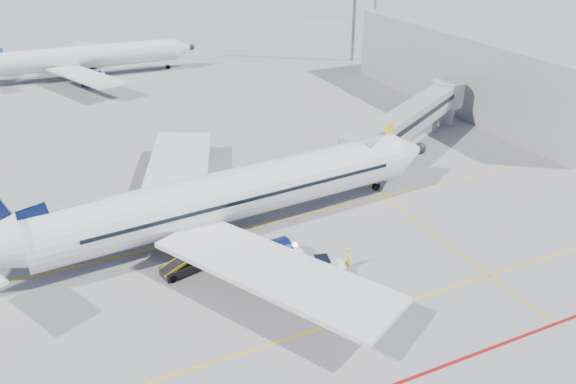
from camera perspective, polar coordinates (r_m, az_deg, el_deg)
name	(u,v)px	position (r m, az deg, el deg)	size (l,w,h in m)	color
ground	(284,278)	(41.68, -0.38, -8.78)	(420.00, 420.00, 0.00)	gray
apron_markings	(300,312)	(38.67, 1.26, -12.06)	(90.00, 35.12, 0.01)	#E6A40C
jet_bridge	(415,116)	(64.06, 12.79, 7.51)	(23.55, 15.78, 6.30)	#969A9F
terminal_block	(477,70)	(80.65, 18.62, 11.69)	(10.00, 42.00, 10.00)	#969A9F
main_aircraft	(215,200)	(45.76, -7.45, -0.80)	(43.74, 38.06, 12.77)	silver
second_aircraft	(78,58)	(96.47, -20.52, 12.64)	(36.83, 32.09, 10.84)	silver
baggage_tug	(326,268)	(41.42, 3.89, -7.72)	(2.71, 1.99, 1.71)	silver
cargo_dolly	(280,266)	(41.01, -0.77, -7.57)	(3.97, 2.66, 2.00)	black
belt_loader	(188,264)	(42.87, -10.12, -7.18)	(5.64, 2.48, 2.26)	black
ramp_worker	(348,258)	(42.52, 6.10, -6.70)	(0.65, 0.43, 1.78)	yellow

